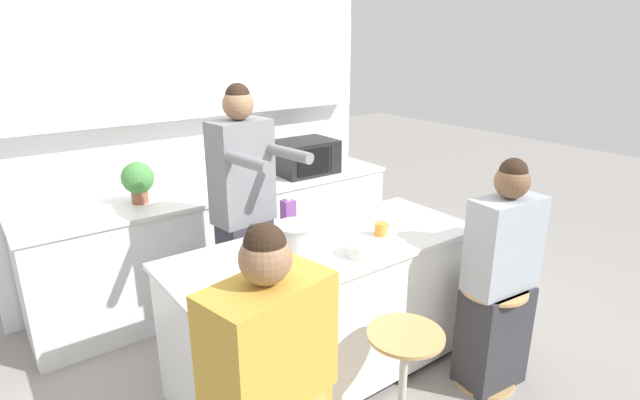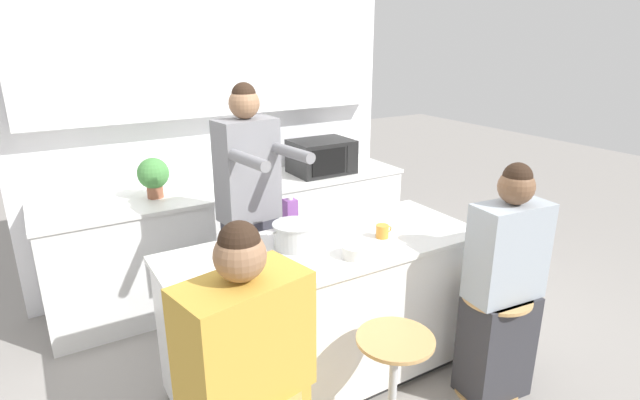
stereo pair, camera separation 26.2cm
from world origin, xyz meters
The scene contains 16 objects.
ground_plane centered at (0.00, 0.00, 0.00)m, with size 16.00×16.00×0.00m, color gray.
wall_back centered at (0.00, 1.74, 1.54)m, with size 3.22×0.22×2.70m.
back_counter centered at (0.00, 1.41, 0.46)m, with size 2.99×0.67×0.91m.
kitchen_island centered at (0.00, 0.00, 0.46)m, with size 1.91×0.76×0.91m.
bar_stool_center centered at (0.00, -0.65, 0.37)m, with size 0.39×0.39×0.65m.
bar_stool_rightmost centered at (0.76, -0.62, 0.37)m, with size 0.39×0.39×0.65m.
person_cooking centered at (-0.22, 0.60, 0.90)m, with size 0.45×0.62×1.80m.
person_wrapped_blanket centered at (-0.79, -0.64, 0.67)m, with size 0.57×0.39×1.42m.
person_seated_near centered at (0.79, -0.64, 0.66)m, with size 0.45×0.30×1.44m.
cooking_pot centered at (-0.18, 0.06, 0.99)m, with size 0.34×0.25×0.14m.
fruit_bowl centered at (0.05, -0.23, 0.95)m, with size 0.17×0.17×0.07m.
coffee_cup_near centered at (0.34, -0.08, 0.95)m, with size 0.11×0.08×0.08m.
banana_bunch centered at (-0.65, -0.20, 0.94)m, with size 0.15×0.11×0.05m.
juice_carton centered at (-0.09, 0.29, 1.02)m, with size 0.07×0.07×0.22m.
microwave centered at (0.80, 1.37, 1.06)m, with size 0.52×0.40×0.29m.
potted_plant centered at (-0.63, 1.41, 1.09)m, with size 0.23×0.23×0.30m.
Camera 2 is at (-1.42, -2.27, 2.08)m, focal length 28.00 mm.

